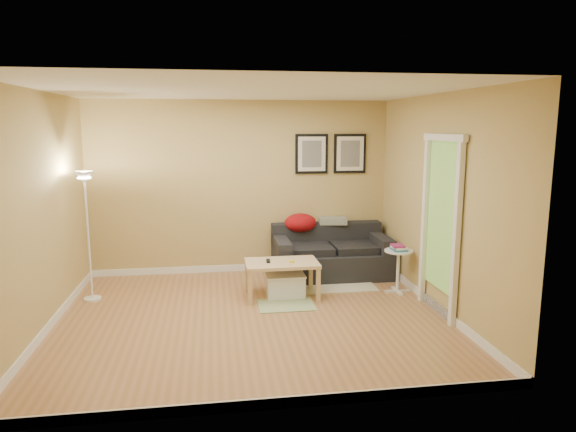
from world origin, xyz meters
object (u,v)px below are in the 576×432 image
object	(u,v)px
storage_bin	(285,285)
book_stack	(398,247)
coffee_table	(282,279)
side_table	(398,271)
sofa	(331,251)
floor_lamp	(88,240)

from	to	relation	value
storage_bin	book_stack	xyz separation A→B (m)	(1.53, -0.03, 0.46)
coffee_table	side_table	world-z (taller)	side_table
book_stack	coffee_table	bearing A→B (deg)	174.57
coffee_table	side_table	distance (m)	1.58
storage_bin	coffee_table	bearing A→B (deg)	161.86
storage_bin	book_stack	distance (m)	1.60
sofa	coffee_table	size ratio (longest dim) A/B	1.80
floor_lamp	coffee_table	bearing A→B (deg)	-5.43
book_stack	floor_lamp	xyz separation A→B (m)	(-4.02, 0.27, 0.17)
side_table	coffee_table	bearing A→B (deg)	178.39
sofa	book_stack	bearing A→B (deg)	-50.55
book_stack	floor_lamp	bearing A→B (deg)	172.14
book_stack	floor_lamp	world-z (taller)	floor_lamp
storage_bin	floor_lamp	world-z (taller)	floor_lamp
side_table	book_stack	world-z (taller)	book_stack
storage_bin	floor_lamp	bearing A→B (deg)	174.35
side_table	book_stack	distance (m)	0.33
book_stack	side_table	bearing A→B (deg)	-65.00
sofa	book_stack	xyz separation A→B (m)	(0.71, -0.87, 0.24)
storage_bin	side_table	bearing A→B (deg)	-1.14
coffee_table	book_stack	size ratio (longest dim) A/B	3.99
sofa	floor_lamp	distance (m)	3.38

